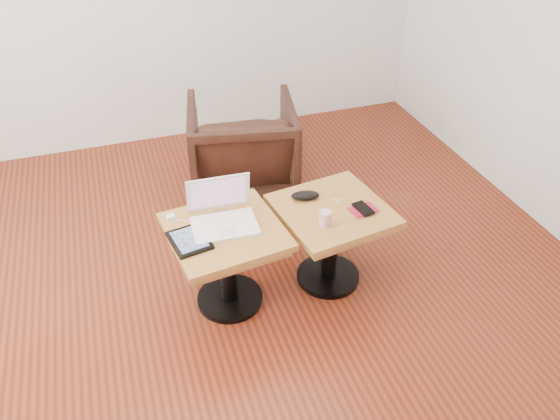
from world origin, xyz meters
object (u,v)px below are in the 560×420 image
object	(u,v)px
side_table_left	(226,248)
armchair	(243,148)
laptop	(223,215)
striped_cup	(325,218)
side_table_right	(331,227)

from	to	relation	value
side_table_left	armchair	world-z (taller)	armchair
laptop	armchair	xyz separation A→B (m)	(0.38, 1.02, -0.22)
side_table_left	laptop	world-z (taller)	laptop
striped_cup	armchair	bearing A→B (deg)	95.47
striped_cup	side_table_left	bearing A→B (deg)	165.54
striped_cup	armchair	world-z (taller)	armchair
side_table_right	laptop	xyz separation A→B (m)	(-0.59, 0.06, 0.17)
armchair	side_table_right	bearing A→B (deg)	112.46
laptop	armchair	bearing A→B (deg)	72.42
side_table_left	laptop	size ratio (longest dim) A/B	1.83
laptop	striped_cup	bearing A→B (deg)	-17.65
side_table_left	laptop	distance (m)	0.18
side_table_right	striped_cup	xyz separation A→B (m)	(-0.10, -0.12, 0.17)
side_table_left	armchair	size ratio (longest dim) A/B	0.85
striped_cup	armchair	size ratio (longest dim) A/B	0.11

